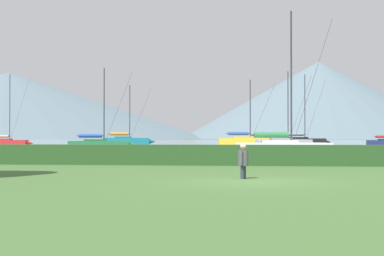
% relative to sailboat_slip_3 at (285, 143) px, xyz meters
% --- Properties ---
extents(ground_plane, '(1000.00, 1000.00, 0.00)m').
position_rel_sailboat_slip_3_xyz_m(ground_plane, '(-3.40, -58.23, -0.67)').
color(ground_plane, '#3D602D').
extents(harbor_water, '(320.00, 246.00, 0.00)m').
position_rel_sailboat_slip_3_xyz_m(harbor_water, '(-3.40, 78.77, -0.67)').
color(harbor_water, '#8499A8').
rests_on(harbor_water, ground_plane).
extents(hedge_line, '(80.00, 1.20, 1.06)m').
position_rel_sailboat_slip_3_xyz_m(hedge_line, '(-3.40, -47.23, -0.15)').
color(hedge_line, '#284C23').
rests_on(hedge_line, ground_plane).
extents(sailboat_slip_3, '(8.24, 4.45, 10.05)m').
position_rel_sailboat_slip_3_xyz_m(sailboat_slip_3, '(0.00, 0.00, 0.00)').
color(sailboat_slip_3, '#9E9EA3').
rests_on(sailboat_slip_3, harbor_water).
extents(sailboat_slip_4, '(7.59, 3.66, 8.91)m').
position_rel_sailboat_slip_3_xyz_m(sailboat_slip_4, '(-20.36, -15.90, -0.06)').
color(sailboat_slip_4, '#236B38').
rests_on(sailboat_slip_4, harbor_water).
extents(sailboat_slip_5, '(9.46, 4.64, 10.46)m').
position_rel_sailboat_slip_3_xyz_m(sailboat_slip_5, '(-26.27, 22.45, 0.09)').
color(sailboat_slip_5, '#19707A').
rests_on(sailboat_slip_5, harbor_water).
extents(sailboat_slip_6, '(7.74, 3.85, 10.52)m').
position_rel_sailboat_slip_3_xyz_m(sailboat_slip_6, '(-1.40, -35.07, -0.03)').
color(sailboat_slip_6, white).
rests_on(sailboat_slip_6, harbor_water).
extents(sailboat_slip_7, '(7.34, 3.06, 10.82)m').
position_rel_sailboat_slip_3_xyz_m(sailboat_slip_7, '(-40.81, 6.32, -0.06)').
color(sailboat_slip_7, red).
rests_on(sailboat_slip_7, harbor_water).
extents(sailboat_slip_9, '(8.89, 3.97, 11.46)m').
position_rel_sailboat_slip_3_xyz_m(sailboat_slip_9, '(3.46, 17.77, 0.05)').
color(sailboat_slip_9, black).
rests_on(sailboat_slip_9, harbor_water).
extents(sailboat_slip_10, '(9.37, 3.60, 9.97)m').
position_rel_sailboat_slip_3_xyz_m(sailboat_slip_10, '(-5.18, 9.99, 0.08)').
color(sailboat_slip_10, gold).
rests_on(sailboat_slip_10, harbor_water).
extents(person_seated_viewer, '(0.36, 0.55, 1.25)m').
position_rel_sailboat_slip_3_xyz_m(person_seated_viewer, '(-3.78, -56.88, 0.01)').
color(person_seated_viewer, '#2D3347').
rests_on(person_seated_viewer, ground_plane).
extents(distant_hill_west_ridge, '(270.05, 270.05, 44.59)m').
position_rel_sailboat_slip_3_xyz_m(distant_hill_west_ridge, '(-171.17, 299.86, 21.62)').
color(distant_hill_west_ridge, slate).
rests_on(distant_hill_west_ridge, ground_plane).
extents(distant_hill_central_peak, '(190.36, 190.36, 53.23)m').
position_rel_sailboat_slip_3_xyz_m(distant_hill_central_peak, '(37.10, 332.86, 25.94)').
color(distant_hill_central_peak, slate).
rests_on(distant_hill_central_peak, ground_plane).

